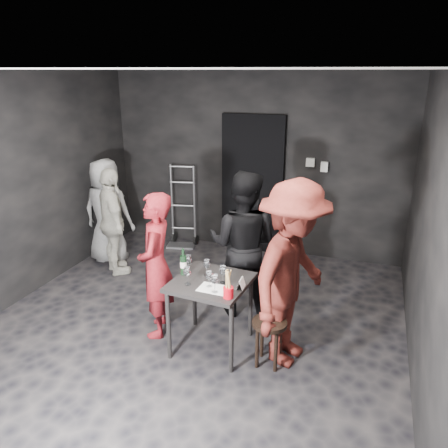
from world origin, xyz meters
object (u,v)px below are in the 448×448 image
(tasting_table, at_px, (211,290))
(bystander_cream, at_px, (113,223))
(stool, at_px, (269,330))
(wine_bottle, at_px, (183,264))
(hand_truck, at_px, (183,231))
(bystander_grey, at_px, (107,210))
(server_red, at_px, (156,263))
(breadstick_cup, at_px, (228,285))
(woman_black, at_px, (243,236))
(man_maroon, at_px, (293,256))

(tasting_table, relative_size, bystander_cream, 0.51)
(stool, distance_m, wine_bottle, 1.06)
(hand_truck, xyz_separation_m, bystander_grey, (-0.75, -0.93, 0.55))
(bystander_cream, bearing_deg, bystander_grey, -3.63)
(stool, bearing_deg, tasting_table, 172.10)
(tasting_table, bearing_deg, hand_truck, 120.42)
(wine_bottle, bearing_deg, server_red, 174.21)
(breadstick_cup, bearing_deg, stool, 26.84)
(tasting_table, bearing_deg, breadstick_cup, -44.24)
(wine_bottle, bearing_deg, breadstick_cup, -27.87)
(bystander_cream, bearing_deg, stool, -163.51)
(stool, distance_m, breadstick_cup, 0.64)
(bystander_cream, xyz_separation_m, breadstick_cup, (2.16, -1.46, 0.14))
(bystander_grey, bearing_deg, stool, 147.01)
(tasting_table, xyz_separation_m, bystander_grey, (-2.18, 1.51, 0.13))
(stool, xyz_separation_m, bystander_cream, (-2.51, 1.28, 0.37))
(hand_truck, distance_m, server_red, 2.56)
(breadstick_cup, bearing_deg, tasting_table, 135.76)
(stool, bearing_deg, server_red, 172.62)
(bystander_grey, bearing_deg, woman_black, 158.96)
(breadstick_cup, bearing_deg, man_maroon, 33.49)
(bystander_grey, bearing_deg, server_red, 133.79)
(stool, bearing_deg, breadstick_cup, -153.16)
(hand_truck, distance_m, woman_black, 2.36)
(breadstick_cup, bearing_deg, bystander_grey, 144.13)
(server_red, xyz_separation_m, bystander_grey, (-1.54, 1.43, -0.02))
(man_maroon, xyz_separation_m, breadstick_cup, (-0.51, -0.34, -0.21))
(stool, relative_size, wine_bottle, 1.69)
(man_maroon, height_order, breadstick_cup, man_maroon)
(tasting_table, relative_size, woman_black, 0.40)
(tasting_table, xyz_separation_m, wine_bottle, (-0.31, 0.04, 0.21))
(tasting_table, distance_m, woman_black, 0.84)
(server_red, bearing_deg, breadstick_cup, 52.61)
(man_maroon, bearing_deg, tasting_table, 109.78)
(tasting_table, relative_size, server_red, 0.46)
(stool, distance_m, bystander_cream, 2.84)
(server_red, distance_m, bystander_cream, 1.68)
(stool, height_order, man_maroon, man_maroon)
(man_maroon, bearing_deg, breadstick_cup, 137.84)
(bystander_cream, bearing_deg, wine_bottle, -172.56)
(hand_truck, bearing_deg, stool, -63.57)
(stool, relative_size, bystander_grey, 0.30)
(stool, height_order, bystander_grey, bystander_grey)
(tasting_table, bearing_deg, server_red, 173.13)
(woman_black, height_order, bystander_cream, woman_black)
(man_maroon, bearing_deg, wine_bottle, 105.96)
(man_maroon, distance_m, bystander_cream, 2.92)
(woman_black, bearing_deg, bystander_grey, -18.28)
(woman_black, bearing_deg, bystander_cream, -12.23)
(stool, bearing_deg, wine_bottle, 172.07)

